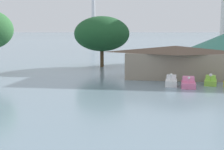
{
  "coord_description": "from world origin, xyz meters",
  "views": [
    {
      "loc": [
        8.41,
        -6.61,
        6.98
      ],
      "look_at": [
        3.81,
        24.72,
        2.47
      ],
      "focal_mm": 50.91,
      "sensor_mm": 36.0,
      "label": 1
    }
  ],
  "objects": [
    {
      "name": "pedal_boat_lime",
      "position": [
        15.07,
        34.86,
        0.48
      ],
      "size": [
        1.87,
        2.77,
        1.62
      ],
      "rotation": [
        0.0,
        0.0,
        -1.73
      ],
      "color": "#8CCC3F",
      "rests_on": "ground"
    },
    {
      "name": "boathouse",
      "position": [
        10.82,
        40.26,
        2.44
      ],
      "size": [
        15.2,
        7.29,
        4.71
      ],
      "color": "gray",
      "rests_on": "ground"
    },
    {
      "name": "pedal_boat_pink",
      "position": [
        12.11,
        32.7,
        0.51
      ],
      "size": [
        1.83,
        2.95,
        1.48
      ],
      "rotation": [
        0.0,
        0.0,
        -1.62
      ],
      "color": "pink",
      "rests_on": "ground"
    },
    {
      "name": "shoreline_tree_mid",
      "position": [
        -2.25,
        52.78,
        6.24
      ],
      "size": [
        10.43,
        10.43,
        9.54
      ],
      "color": "brown",
      "rests_on": "ground"
    },
    {
      "name": "pedal_boat_white",
      "position": [
        10.08,
        33.61,
        0.53
      ],
      "size": [
        1.56,
        2.87,
        1.71
      ],
      "rotation": [
        0.0,
        0.0,
        -1.62
      ],
      "color": "white",
      "rests_on": "ground"
    }
  ]
}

